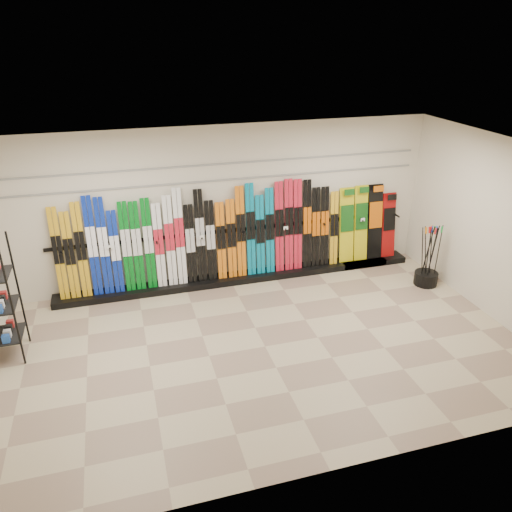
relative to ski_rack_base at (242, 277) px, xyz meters
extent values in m
plane|color=gray|center=(-0.22, -2.28, -0.06)|extent=(8.00, 8.00, 0.00)
plane|color=beige|center=(-0.22, 0.22, 1.44)|extent=(8.00, 0.00, 8.00)
plane|color=beige|center=(3.78, -2.28, 1.44)|extent=(0.00, 5.00, 5.00)
plane|color=silver|center=(-0.22, -2.28, 2.94)|extent=(8.00, 8.00, 0.00)
cube|color=black|center=(0.00, 0.00, 0.00)|extent=(8.00, 0.40, 0.12)
cube|color=gold|center=(-3.27, 0.04, 0.90)|extent=(0.17, 0.19, 1.68)
cube|color=gold|center=(-3.09, 0.03, 0.85)|extent=(0.17, 0.18, 1.58)
cube|color=gold|center=(-2.89, 0.04, 0.93)|extent=(0.17, 0.20, 1.73)
cube|color=#0C2696|center=(-2.70, 0.05, 0.97)|extent=(0.17, 0.21, 1.82)
cube|color=#0C2696|center=(-2.51, 0.04, 0.95)|extent=(0.17, 0.20, 1.78)
cube|color=#0C2696|center=(-2.32, 0.03, 0.82)|extent=(0.17, 0.18, 1.53)
cube|color=#046616|center=(-2.12, 0.04, 0.89)|extent=(0.17, 0.19, 1.67)
cube|color=#046616|center=(-1.93, 0.04, 0.89)|extent=(0.17, 0.19, 1.65)
cube|color=#046616|center=(-1.73, 0.04, 0.91)|extent=(0.17, 0.19, 1.70)
cube|color=white|center=(-1.54, 0.03, 0.85)|extent=(0.17, 0.18, 1.58)
cube|color=white|center=(-1.34, 0.04, 0.91)|extent=(0.17, 0.19, 1.71)
cube|color=white|center=(-1.16, 0.05, 0.97)|extent=(0.17, 0.21, 1.83)
cube|color=black|center=(-0.97, 0.03, 0.81)|extent=(0.17, 0.17, 1.51)
cube|color=black|center=(-0.78, 0.04, 0.95)|extent=(0.17, 0.20, 1.77)
cube|color=black|center=(-0.59, 0.03, 0.83)|extent=(0.17, 0.18, 1.55)
cube|color=orange|center=(-0.39, 0.03, 0.81)|extent=(0.17, 0.17, 1.50)
cube|color=orange|center=(-0.19, 0.03, 0.83)|extent=(0.17, 0.18, 1.54)
cube|color=orange|center=(0.00, 0.04, 0.94)|extent=(0.17, 0.20, 1.77)
cube|color=#06789B|center=(0.20, 0.04, 0.96)|extent=(0.17, 0.21, 1.81)
cube|color=#06789B|center=(0.38, 0.03, 0.84)|extent=(0.17, 0.18, 1.56)
cube|color=#06789B|center=(0.58, 0.04, 0.90)|extent=(0.17, 0.19, 1.68)
cube|color=red|center=(0.77, 0.04, 0.95)|extent=(0.17, 0.20, 1.79)
cube|color=red|center=(0.97, 0.05, 0.97)|extent=(0.17, 0.21, 1.82)
cube|color=red|center=(1.15, 0.04, 0.96)|extent=(0.17, 0.21, 1.81)
cube|color=black|center=(1.35, 0.04, 0.95)|extent=(0.17, 0.20, 1.78)
cube|color=black|center=(1.54, 0.03, 0.87)|extent=(0.17, 0.19, 1.62)
cube|color=black|center=(1.72, 0.03, 0.87)|extent=(0.17, 0.19, 1.61)
cube|color=gold|center=(1.93, 0.03, 0.81)|extent=(0.17, 0.17, 1.50)
cube|color=gold|center=(2.23, 0.08, 0.82)|extent=(0.31, 0.24, 1.53)
cube|color=gold|center=(2.54, 0.08, 0.83)|extent=(0.29, 0.24, 1.55)
cube|color=black|center=(2.87, 0.08, 0.83)|extent=(0.32, 0.24, 1.55)
cube|color=#990C0C|center=(3.19, 0.06, 0.73)|extent=(0.29, 0.21, 1.35)
cube|color=black|center=(-3.97, -1.39, 0.88)|extent=(0.40, 0.60, 1.88)
cylinder|color=black|center=(3.38, -1.16, 0.07)|extent=(0.44, 0.44, 0.25)
cylinder|color=black|center=(3.36, -1.24, 0.55)|extent=(0.12, 0.05, 1.18)
cylinder|color=black|center=(3.21, -1.16, 0.55)|extent=(0.14, 0.08, 1.18)
cylinder|color=black|center=(3.44, -1.15, 0.55)|extent=(0.15, 0.04, 1.17)
cylinder|color=black|center=(3.41, -1.15, 0.55)|extent=(0.08, 0.09, 1.18)
cylinder|color=black|center=(3.32, -1.15, 0.55)|extent=(0.08, 0.14, 1.17)
cylinder|color=black|center=(3.36, -1.10, 0.55)|extent=(0.06, 0.15, 1.17)
cylinder|color=black|center=(3.36, -1.13, 0.55)|extent=(0.05, 0.11, 1.18)
cylinder|color=black|center=(3.53, -1.19, 0.55)|extent=(0.13, 0.13, 1.17)
cylinder|color=black|center=(3.29, -1.15, 0.55)|extent=(0.12, 0.14, 1.17)
cube|color=gray|center=(-0.22, 0.20, 1.94)|extent=(7.60, 0.02, 0.03)
cube|color=gray|center=(-0.22, 0.20, 2.24)|extent=(7.60, 0.02, 0.03)
camera|label=1|loc=(-2.17, -8.47, 4.49)|focal=35.00mm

